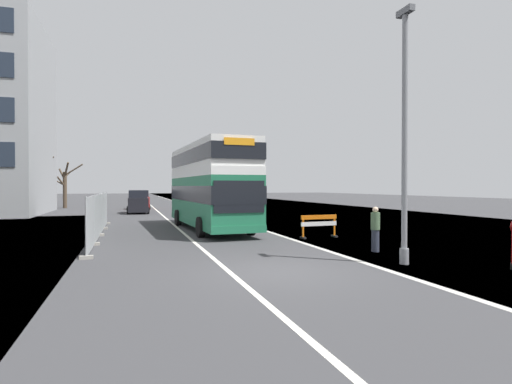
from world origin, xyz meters
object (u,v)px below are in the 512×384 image
lamppost_foreground (405,144)px  roadworks_barrier (319,223)px  car_receding_mid (140,200)px  double_decker_bus (210,185)px  car_oncoming_near (138,202)px  pedestrian_at_kerb (375,229)px

lamppost_foreground → roadworks_barrier: (0.38, 6.90, -3.11)m
roadworks_barrier → car_receding_mid: bearing=104.8°
double_decker_bus → roadworks_barrier: bearing=-51.5°
double_decker_bus → lamppost_foreground: (3.91, -12.29, 1.26)m
double_decker_bus → car_oncoming_near: 16.50m
lamppost_foreground → car_receding_mid: (-7.13, 35.37, -2.85)m
car_oncoming_near → double_decker_bus: bearing=-77.2°
roadworks_barrier → car_receding_mid: (-7.51, 28.47, 0.26)m
lamppost_foreground → car_receding_mid: bearing=101.4°
double_decker_bus → roadworks_barrier: double_decker_bus is taller
car_oncoming_near → lamppost_foreground: bearing=-75.1°
roadworks_barrier → car_oncoming_near: 22.83m
car_receding_mid → pedestrian_at_kerb: car_receding_mid is taller
double_decker_bus → lamppost_foreground: size_ratio=1.39×
roadworks_barrier → pedestrian_at_kerb: size_ratio=1.12×
roadworks_barrier → car_receding_mid: car_receding_mid is taller
double_decker_bus → lamppost_foreground: bearing=-72.4°
double_decker_bus → car_receding_mid: 23.36m
car_receding_mid → pedestrian_at_kerb: bearing=-76.9°
pedestrian_at_kerb → lamppost_foreground: bearing=-102.6°
lamppost_foreground → car_receding_mid: lamppost_foreground is taller
lamppost_foreground → roadworks_barrier: 7.57m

